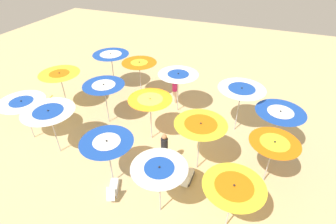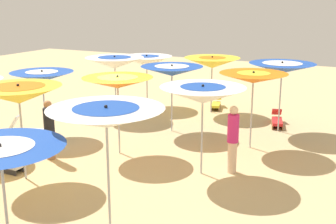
% 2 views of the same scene
% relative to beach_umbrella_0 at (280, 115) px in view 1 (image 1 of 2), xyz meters
% --- Properties ---
extents(ground, '(41.50, 41.50, 0.04)m').
position_rel_beach_umbrella_0_xyz_m(ground, '(-1.54, 5.54, -2.01)').
color(ground, '#D1B57F').
extents(beach_umbrella_0, '(2.16, 2.16, 2.21)m').
position_rel_beach_umbrella_0_xyz_m(beach_umbrella_0, '(0.00, 0.00, 0.00)').
color(beach_umbrella_0, '#B2B2B7').
rests_on(beach_umbrella_0, ground).
extents(beach_umbrella_1, '(2.26, 2.26, 2.54)m').
position_rel_beach_umbrella_0_xyz_m(beach_umbrella_1, '(0.84, 1.84, 0.31)').
color(beach_umbrella_1, '#B2B2B7').
rests_on(beach_umbrella_1, ground).
extents(beach_umbrella_2, '(2.19, 2.19, 2.40)m').
position_rel_beach_umbrella_0_xyz_m(beach_umbrella_2, '(1.42, 5.24, 0.14)').
color(beach_umbrella_2, '#B2B2B7').
rests_on(beach_umbrella_2, ground).
extents(beach_umbrella_3, '(2.04, 2.04, 2.40)m').
position_rel_beach_umbrella_0_xyz_m(beach_umbrella_3, '(1.98, 7.85, 0.20)').
color(beach_umbrella_3, '#B2B2B7').
rests_on(beach_umbrella_3, ground).
extents(beach_umbrella_4, '(2.22, 2.22, 2.44)m').
position_rel_beach_umbrella_0_xyz_m(beach_umbrella_4, '(2.36, 9.97, 0.23)').
color(beach_umbrella_4, '#B2B2B7').
rests_on(beach_umbrella_4, ground).
extents(beach_umbrella_5, '(1.90, 1.90, 2.18)m').
position_rel_beach_umbrella_0_xyz_m(beach_umbrella_5, '(-2.17, 0.11, -0.06)').
color(beach_umbrella_5, '#B2B2B7').
rests_on(beach_umbrella_5, ground).
extents(beach_umbrella_6, '(2.11, 2.11, 2.48)m').
position_rel_beach_umbrella_0_xyz_m(beach_umbrella_6, '(-2.47, 2.90, 0.22)').
color(beach_umbrella_6, '#B2B2B7').
rests_on(beach_umbrella_6, ground).
extents(beach_umbrella_7, '(2.05, 2.05, 2.36)m').
position_rel_beach_umbrella_0_xyz_m(beach_umbrella_7, '(-1.36, 5.61, 0.15)').
color(beach_umbrella_7, '#B2B2B7').
rests_on(beach_umbrella_7, ground).
extents(beach_umbrella_8, '(2.11, 2.11, 2.33)m').
position_rel_beach_umbrella_0_xyz_m(beach_umbrella_8, '(-0.97, 8.34, 0.12)').
color(beach_umbrella_8, '#B2B2B7').
rests_on(beach_umbrella_8, ground).
extents(beach_umbrella_9, '(2.21, 2.21, 2.29)m').
position_rel_beach_umbrella_0_xyz_m(beach_umbrella_9, '(-0.68, 11.36, 0.03)').
color(beach_umbrella_9, '#B2B2B7').
rests_on(beach_umbrella_9, ground).
extents(beach_umbrella_10, '(2.00, 2.00, 2.18)m').
position_rel_beach_umbrella_0_xyz_m(beach_umbrella_10, '(-4.77, 1.16, -0.03)').
color(beach_umbrella_10, '#B2B2B7').
rests_on(beach_umbrella_10, ground).
extents(beach_umbrella_11, '(1.91, 1.91, 2.32)m').
position_rel_beach_umbrella_0_xyz_m(beach_umbrella_11, '(-5.05, 3.56, 0.06)').
color(beach_umbrella_11, '#B2B2B7').
rests_on(beach_umbrella_11, ground).
extents(beach_umbrella_12, '(2.04, 2.04, 2.24)m').
position_rel_beach_umbrella_0_xyz_m(beach_umbrella_12, '(-4.49, 5.94, 0.03)').
color(beach_umbrella_12, '#B2B2B7').
rests_on(beach_umbrella_12, ground).
extents(beach_umbrella_13, '(2.25, 2.25, 2.36)m').
position_rel_beach_umbrella_0_xyz_m(beach_umbrella_13, '(-3.85, 9.23, 0.10)').
color(beach_umbrella_13, '#B2B2B7').
rests_on(beach_umbrella_13, ground).
extents(beach_umbrella_14, '(2.15, 2.15, 2.20)m').
position_rel_beach_umbrella_0_xyz_m(beach_umbrella_14, '(-3.53, 11.15, -0.06)').
color(beach_umbrella_14, '#B2B2B7').
rests_on(beach_umbrella_14, ground).
extents(lounger_0, '(0.72, 1.40, 0.53)m').
position_rel_beach_umbrella_0_xyz_m(lounger_0, '(2.17, 10.61, -1.80)').
color(lounger_0, olive).
rests_on(lounger_0, ground).
extents(lounger_1, '(1.18, 0.76, 0.71)m').
position_rel_beach_umbrella_0_xyz_m(lounger_1, '(-4.99, 5.62, -1.77)').
color(lounger_1, silver).
rests_on(lounger_1, ground).
extents(lounger_2, '(1.09, 0.33, 0.59)m').
position_rel_beach_umbrella_0_xyz_m(lounger_2, '(-3.31, 3.05, -1.79)').
color(lounger_2, '#333338').
rests_on(lounger_2, ground).
extents(lounger_3, '(0.67, 1.31, 0.61)m').
position_rel_beach_umbrella_0_xyz_m(lounger_3, '(-0.72, 12.03, -1.78)').
color(lounger_3, olive).
rests_on(lounger_3, ground).
extents(beachgoer_0, '(0.30, 0.30, 1.82)m').
position_rel_beach_umbrella_0_xyz_m(beachgoer_0, '(2.12, 5.68, -1.03)').
color(beachgoer_0, beige).
rests_on(beachgoer_0, ground).
extents(beachgoer_1, '(0.30, 0.30, 1.73)m').
position_rel_beach_umbrella_0_xyz_m(beachgoer_1, '(-2.84, 4.30, -1.08)').
color(beachgoer_1, '#A3704C').
rests_on(beachgoer_1, ground).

